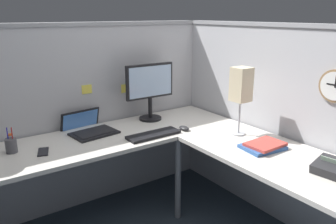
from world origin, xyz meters
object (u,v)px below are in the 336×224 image
object	(u,v)px
monitor	(150,87)
laptop	(88,128)
keyboard	(154,135)
cell_phone	(43,152)
book_stack	(264,146)
pen_cup	(11,145)
wall_clock	(335,86)
office_phone	(334,169)
desk_lamp_paper	(241,87)
computer_mouse	(184,128)

from	to	relation	value
monitor	laptop	xyz separation A→B (m)	(-0.58, 0.02, -0.27)
keyboard	cell_phone	world-z (taller)	keyboard
book_stack	pen_cup	bearing A→B (deg)	147.11
book_stack	wall_clock	bearing A→B (deg)	-39.94
keyboard	cell_phone	xyz separation A→B (m)	(-0.80, 0.16, -0.01)
office_phone	book_stack	world-z (taller)	office_phone
desk_lamp_paper	wall_clock	bearing A→B (deg)	-66.76
pen_cup	cell_phone	world-z (taller)	pen_cup
computer_mouse	desk_lamp_paper	distance (m)	0.57
monitor	computer_mouse	size ratio (longest dim) A/B	4.81
desk_lamp_paper	wall_clock	size ratio (longest dim) A/B	2.41
book_stack	monitor	bearing A→B (deg)	105.36
computer_mouse	pen_cup	bearing A→B (deg)	165.86
laptop	wall_clock	xyz separation A→B (m)	(1.20, -1.34, 0.43)
laptop	office_phone	distance (m)	1.80
keyboard	computer_mouse	bearing A→B (deg)	-5.80
laptop	book_stack	world-z (taller)	laptop
keyboard	office_phone	bearing A→B (deg)	-65.91
computer_mouse	pen_cup	world-z (taller)	pen_cup
cell_phone	wall_clock	xyz separation A→B (m)	(1.62, -1.10, 0.45)
cell_phone	book_stack	bearing A→B (deg)	-14.00
wall_clock	cell_phone	bearing A→B (deg)	145.85
pen_cup	office_phone	xyz separation A→B (m)	(1.49, -1.45, -0.02)
computer_mouse	book_stack	xyz separation A→B (m)	(0.22, -0.63, 0.00)
wall_clock	office_phone	bearing A→B (deg)	-143.25
computer_mouse	wall_clock	world-z (taller)	wall_clock
cell_phone	keyboard	bearing A→B (deg)	7.08
laptop	desk_lamp_paper	bearing A→B (deg)	-38.39
monitor	desk_lamp_paper	world-z (taller)	desk_lamp_paper
monitor	book_stack	xyz separation A→B (m)	(0.29, -1.04, -0.27)
wall_clock	monitor	bearing A→B (deg)	115.02
keyboard	wall_clock	world-z (taller)	wall_clock
pen_cup	cell_phone	bearing A→B (deg)	-35.39
cell_phone	wall_clock	distance (m)	2.01
monitor	desk_lamp_paper	bearing A→B (deg)	-63.57
keyboard	wall_clock	distance (m)	1.32
book_stack	desk_lamp_paper	size ratio (longest dim) A/B	0.57
desk_lamp_paper	computer_mouse	bearing A→B (deg)	132.41
book_stack	wall_clock	world-z (taller)	wall_clock
monitor	office_phone	world-z (taller)	monitor
office_phone	desk_lamp_paper	bearing A→B (deg)	86.26
monitor	wall_clock	bearing A→B (deg)	-64.98
keyboard	monitor	bearing A→B (deg)	61.27
computer_mouse	desk_lamp_paper	xyz separation A→B (m)	(0.29, -0.32, 0.37)
cell_phone	monitor	bearing A→B (deg)	30.70
laptop	office_phone	world-z (taller)	laptop
pen_cup	cell_phone	size ratio (longest dim) A/B	1.25
office_phone	book_stack	size ratio (longest dim) A/B	0.75
pen_cup	office_phone	size ratio (longest dim) A/B	0.79
monitor	office_phone	size ratio (longest dim) A/B	2.20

